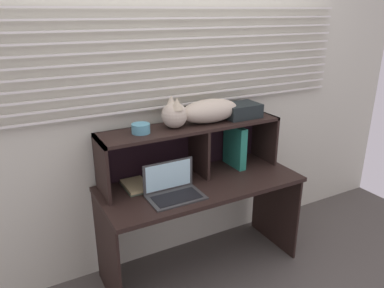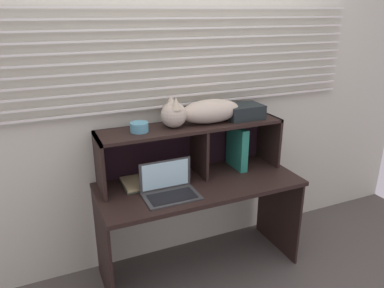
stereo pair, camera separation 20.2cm
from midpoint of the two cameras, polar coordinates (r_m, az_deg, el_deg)
ground_plane at (r=2.80m, az=5.29°, el=-20.99°), size 4.40×4.40×0.00m
back_panel_with_blinds at (r=2.66m, az=0.44°, el=7.53°), size 4.40×0.08×2.50m
desk at (r=2.62m, az=3.43°, el=-8.72°), size 1.41×0.59×0.71m
hutch_shelf_unit at (r=2.59m, az=2.08°, el=0.81°), size 1.32×0.30×0.38m
cat at (r=2.54m, az=3.87°, el=4.99°), size 0.76×0.20×0.21m
laptop at (r=2.38m, az=-1.09°, el=-6.95°), size 0.35×0.23×0.21m
binder_upright at (r=2.78m, az=9.07°, el=-0.54°), size 0.06×0.23×0.32m
book_stack at (r=2.53m, az=-6.69°, el=-6.17°), size 0.15×0.24×0.03m
small_basket at (r=2.39m, az=-5.80°, el=2.59°), size 0.12×0.12×0.06m
storage_box at (r=2.72m, az=10.14°, el=4.96°), size 0.27×0.20×0.10m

